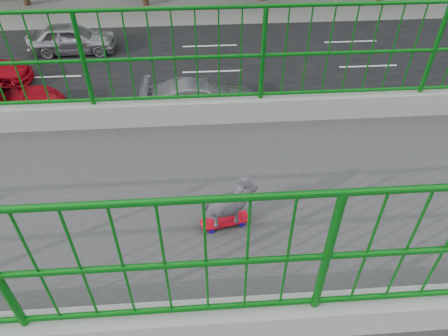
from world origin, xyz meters
TOP-DOWN VIEW (x-y plane):
  - road at (-13.00, 0.00)m, footprint 18.00×90.00m
  - footbridge at (0.00, 0.00)m, footprint 3.00×24.00m
  - railing at (0.00, 0.00)m, footprint 3.00×24.00m
  - skateboard at (0.35, -0.56)m, footprint 0.23×0.47m
  - poodle at (0.34, -0.53)m, footprint 0.28×0.52m
  - car_0 at (-6.00, 2.73)m, footprint 1.56×3.87m
  - car_4 at (-18.80, -7.32)m, footprint 1.83×4.54m
  - car_5 at (-6.00, -1.71)m, footprint 1.57×4.50m
  - car_7 at (-12.40, -0.60)m, footprint 2.02×4.98m

SIDE VIEW (x-z plane):
  - road at x=-13.00m, z-range 0.00..0.02m
  - car_0 at x=-6.00m, z-range 0.00..1.32m
  - car_7 at x=-12.40m, z-range 0.00..1.44m
  - car_5 at x=-6.00m, z-range 0.00..1.48m
  - car_4 at x=-18.80m, z-range 0.00..1.55m
  - footbridge at x=0.00m, z-range 1.72..8.72m
  - skateboard at x=0.35m, z-range 7.02..7.08m
  - railing at x=0.00m, z-range 6.50..7.92m
  - poodle at x=0.34m, z-range 7.08..7.51m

